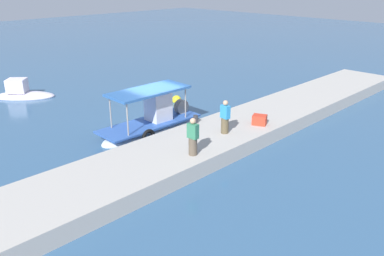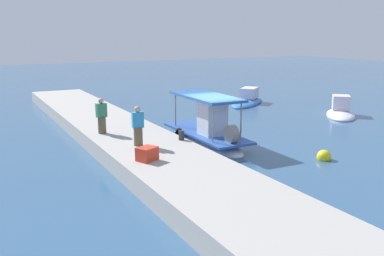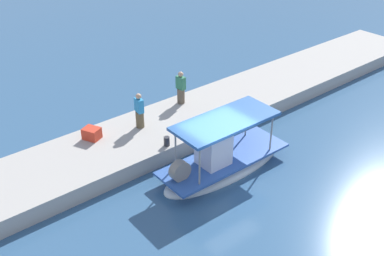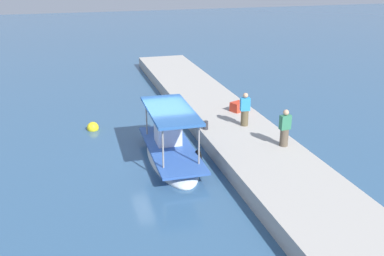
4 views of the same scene
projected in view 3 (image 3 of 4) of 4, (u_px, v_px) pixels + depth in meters
ground_plane at (221, 178)px, 18.21m from camera, size 120.00×120.00×0.00m
dock_quay at (162, 131)px, 20.63m from camera, size 36.00×3.65×0.71m
main_fishing_boat at (222, 161)px, 18.43m from camera, size 5.84×2.04×2.66m
fisherman_near_bollard at (181, 89)px, 21.81m from camera, size 0.39×0.48×1.61m
fisherman_by_crate at (139, 112)px, 19.85m from camera, size 0.40×0.48×1.61m
mooring_bollard at (167, 141)px, 18.83m from camera, size 0.24×0.24×0.40m
cargo_crate at (92, 133)px, 19.27m from camera, size 0.78×0.84×0.48m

